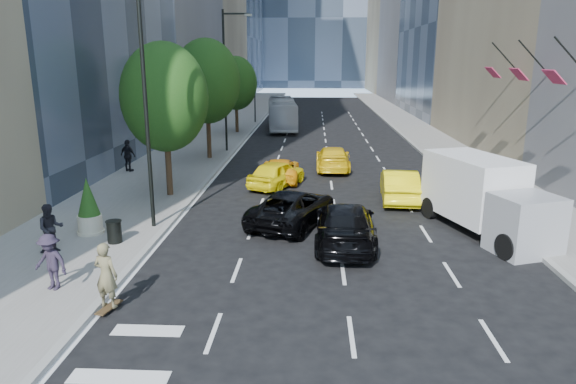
# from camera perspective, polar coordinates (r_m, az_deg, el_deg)

# --- Properties ---
(ground) EXTENTS (160.00, 160.00, 0.00)m
(ground) POSITION_cam_1_polar(r_m,az_deg,el_deg) (17.03, 2.73, -8.82)
(ground) COLOR black
(ground) RESTS_ON ground
(sidewalk_left) EXTENTS (6.00, 120.00, 0.15)m
(sidewalk_left) POSITION_cam_1_polar(r_m,az_deg,el_deg) (46.99, -8.21, 6.21)
(sidewalk_left) COLOR slate
(sidewalk_left) RESTS_ON ground
(sidewalk_right) EXTENTS (4.00, 120.00, 0.15)m
(sidewalk_right) POSITION_cam_1_polar(r_m,az_deg,el_deg) (47.19, 15.20, 5.89)
(sidewalk_right) COLOR slate
(sidewalk_right) RESTS_ON ground
(lamp_near) EXTENTS (2.13, 0.22, 10.00)m
(lamp_near) POSITION_cam_1_polar(r_m,az_deg,el_deg) (20.65, -15.22, 11.45)
(lamp_near) COLOR black
(lamp_near) RESTS_ON sidewalk_left
(lamp_far) EXTENTS (2.13, 0.22, 10.00)m
(lamp_far) POSITION_cam_1_polar(r_m,az_deg,el_deg) (38.17, -6.79, 13.02)
(lamp_far) COLOR black
(lamp_far) RESTS_ON sidewalk_left
(tree_near) EXTENTS (4.20, 4.20, 7.46)m
(tree_near) POSITION_cam_1_polar(r_m,az_deg,el_deg) (25.72, -13.56, 10.18)
(tree_near) COLOR #2F2412
(tree_near) RESTS_ON sidewalk_left
(tree_mid) EXTENTS (4.50, 4.50, 7.99)m
(tree_mid) POSITION_cam_1_polar(r_m,az_deg,el_deg) (35.40, -9.02, 12.04)
(tree_mid) COLOR #2F2412
(tree_mid) RESTS_ON sidewalk_left
(tree_far) EXTENTS (3.90, 3.90, 6.92)m
(tree_far) POSITION_cam_1_polar(r_m,az_deg,el_deg) (48.22, -5.80, 11.93)
(tree_far) COLOR #2F2412
(tree_far) RESTS_ON sidewalk_left
(traffic_signal) EXTENTS (2.48, 0.53, 5.20)m
(traffic_signal) POSITION_cam_1_polar(r_m,az_deg,el_deg) (56.06, -3.73, 11.92)
(traffic_signal) COLOR black
(traffic_signal) RESTS_ON sidewalk_left
(facade_flags) EXTENTS (1.85, 13.30, 2.05)m
(facade_flags) POSITION_cam_1_polar(r_m,az_deg,el_deg) (27.77, 26.06, 11.94)
(facade_flags) COLOR black
(facade_flags) RESTS_ON ground
(skateboarder) EXTENTS (0.77, 0.59, 1.87)m
(skateboarder) POSITION_cam_1_polar(r_m,az_deg,el_deg) (14.99, -19.52, -9.17)
(skateboarder) COLOR brown
(skateboarder) RESTS_ON ground
(black_sedan_lincoln) EXTENTS (4.04, 5.75, 1.46)m
(black_sedan_lincoln) POSITION_cam_1_polar(r_m,az_deg,el_deg) (21.51, 0.50, -1.71)
(black_sedan_lincoln) COLOR black
(black_sedan_lincoln) RESTS_ON ground
(black_sedan_mercedes) EXTENTS (2.40, 5.49, 1.57)m
(black_sedan_mercedes) POSITION_cam_1_polar(r_m,az_deg,el_deg) (19.27, 6.37, -3.58)
(black_sedan_mercedes) COLOR black
(black_sedan_mercedes) RESTS_ON ground
(taxi_a) EXTENTS (3.29, 4.63, 1.46)m
(taxi_a) POSITION_cam_1_polar(r_m,az_deg,el_deg) (27.86, -1.26, 2.06)
(taxi_a) COLOR #FFE90D
(taxi_a) RESTS_ON ground
(taxi_b) EXTENTS (2.02, 4.85, 1.56)m
(taxi_b) POSITION_cam_1_polar(r_m,az_deg,el_deg) (25.69, 12.25, 0.77)
(taxi_b) COLOR yellow
(taxi_b) RESTS_ON ground
(taxi_c) EXTENTS (2.11, 4.53, 1.26)m
(taxi_c) POSITION_cam_1_polar(r_m,az_deg,el_deg) (29.34, -0.90, 2.49)
(taxi_c) COLOR #FFAA0D
(taxi_c) RESTS_ON ground
(taxi_d) EXTENTS (2.06, 5.04, 1.46)m
(taxi_d) POSITION_cam_1_polar(r_m,az_deg,el_deg) (32.35, 5.00, 3.75)
(taxi_d) COLOR yellow
(taxi_d) RESTS_ON ground
(city_bus) EXTENTS (3.59, 11.17, 3.06)m
(city_bus) POSITION_cam_1_polar(r_m,az_deg,el_deg) (51.59, -0.67, 8.72)
(city_bus) COLOR silver
(city_bus) RESTS_ON ground
(box_truck) EXTENTS (4.08, 6.55, 2.95)m
(box_truck) POSITION_cam_1_polar(r_m,az_deg,el_deg) (21.67, 21.04, -0.46)
(box_truck) COLOR silver
(box_truck) RESTS_ON ground
(pedestrian_a) EXTENTS (1.06, 0.99, 1.74)m
(pedestrian_a) POSITION_cam_1_polar(r_m,az_deg,el_deg) (19.79, -24.87, -3.67)
(pedestrian_a) COLOR black
(pedestrian_a) RESTS_ON sidewalk_left
(pedestrian_b) EXTENTS (1.22, 0.90, 1.93)m
(pedestrian_b) POSITION_cam_1_polar(r_m,az_deg,el_deg) (32.49, -17.34, 3.88)
(pedestrian_b) COLOR black
(pedestrian_b) RESTS_ON sidewalk_left
(pedestrian_c) EXTENTS (1.24, 0.92, 1.71)m
(pedestrian_c) POSITION_cam_1_polar(r_m,az_deg,el_deg) (16.64, -24.88, -7.07)
(pedestrian_c) COLOR #261F2E
(pedestrian_c) RESTS_ON sidewalk_left
(trash_can) EXTENTS (0.53, 0.53, 0.80)m
(trash_can) POSITION_cam_1_polar(r_m,az_deg,el_deg) (20.08, -18.74, -4.24)
(trash_can) COLOR black
(trash_can) RESTS_ON sidewalk_left
(planter_shrub) EXTENTS (0.92, 0.92, 2.22)m
(planter_shrub) POSITION_cam_1_polar(r_m,az_deg,el_deg) (21.29, -21.27, -1.57)
(planter_shrub) COLOR beige
(planter_shrub) RESTS_ON sidewalk_left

